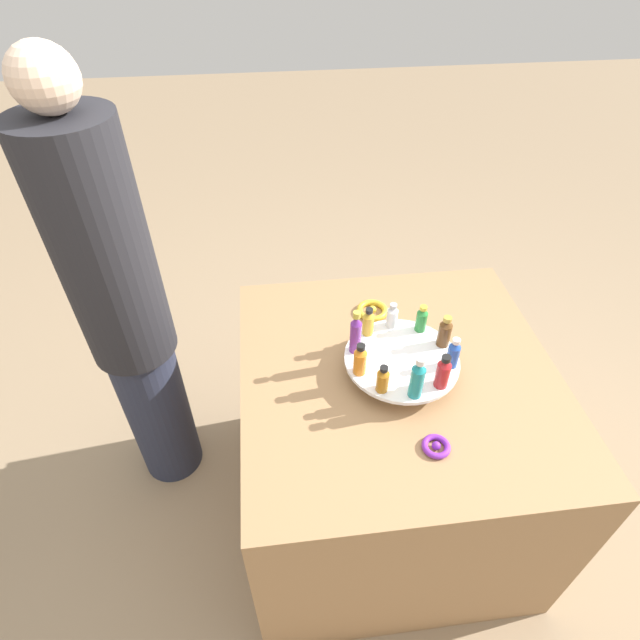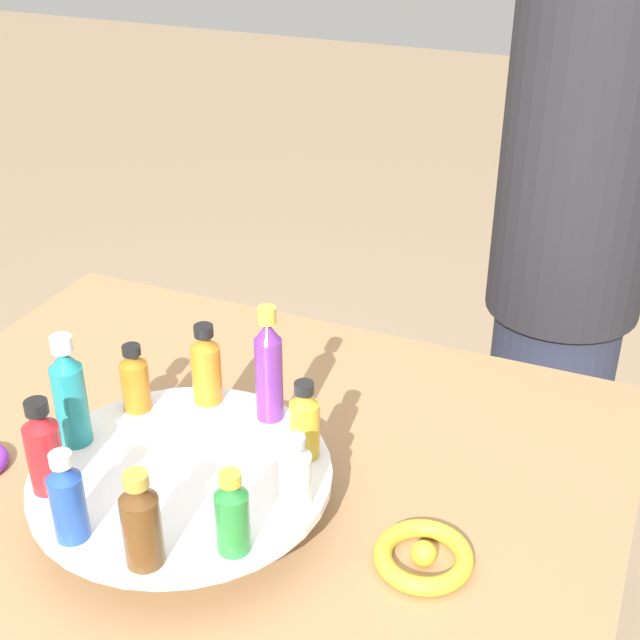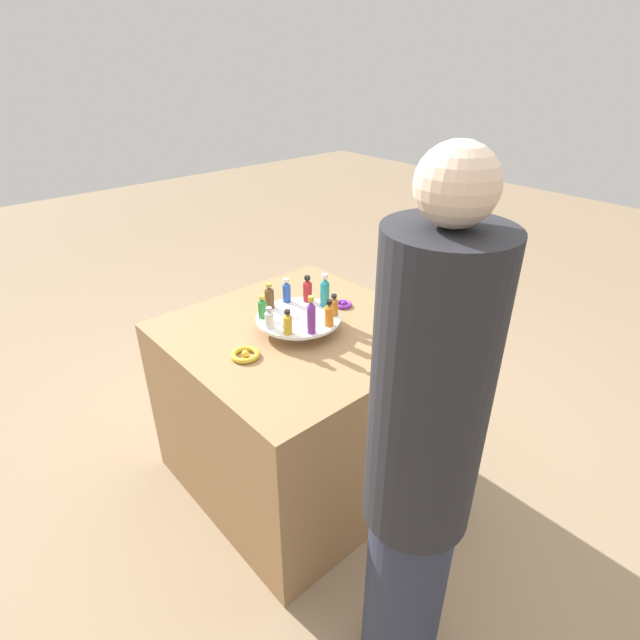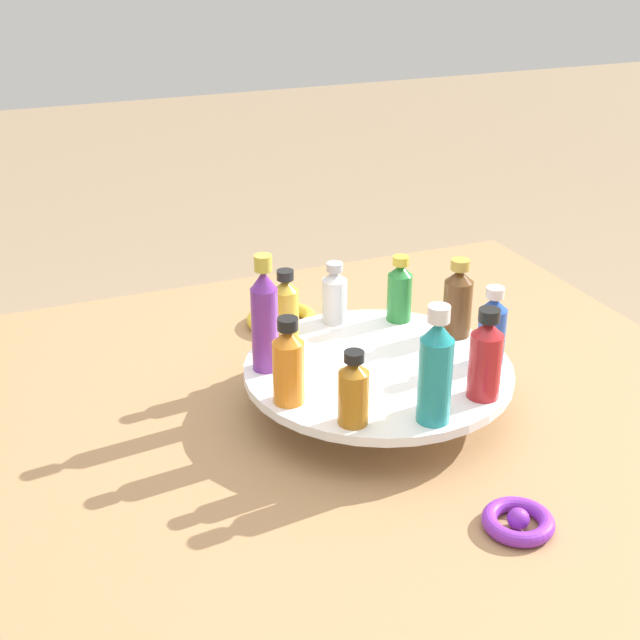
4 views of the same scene
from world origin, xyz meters
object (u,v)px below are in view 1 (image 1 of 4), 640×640
(ribbon_bow_gold, at_px, (372,310))
(bottle_orange, at_px, (360,360))
(bottle_clear, at_px, (393,316))
(bottle_teal, at_px, (416,379))
(bottle_red, at_px, (443,372))
(bottle_purple, at_px, (356,333))
(person_figure, at_px, (126,316))
(bottle_blue, at_px, (453,354))
(bottle_green, at_px, (422,319))
(bottle_amber, at_px, (383,379))
(bottle_brown, at_px, (445,332))
(ribbon_bow_purple, at_px, (436,446))
(bottle_gold, at_px, (368,322))
(display_stand, at_px, (401,362))

(ribbon_bow_gold, bearing_deg, bottle_orange, 71.56)
(bottle_clear, bearing_deg, bottle_teal, 88.79)
(bottle_red, distance_m, bottle_purple, 0.27)
(bottle_red, bearing_deg, person_figure, -23.99)
(bottle_blue, xyz_separation_m, bottle_clear, (0.13, -0.19, -0.01))
(bottle_green, distance_m, bottle_amber, 0.29)
(bottle_orange, bearing_deg, bottle_purple, -91.21)
(bottle_purple, bearing_deg, bottle_orange, 88.79)
(ribbon_bow_gold, bearing_deg, bottle_amber, 81.79)
(bottle_clear, distance_m, ribbon_bow_gold, 0.17)
(bottle_brown, height_order, bottle_orange, bottle_brown)
(bottle_brown, bearing_deg, bottle_green, -55.21)
(bottle_purple, relative_size, person_figure, 0.09)
(bottle_blue, relative_size, ribbon_bow_purple, 1.36)
(bottle_purple, bearing_deg, ribbon_bow_gold, -114.31)
(bottle_gold, height_order, ribbon_bow_purple, bottle_gold)
(bottle_teal, xyz_separation_m, bottle_clear, (-0.01, -0.29, -0.03))
(bottle_green, bearing_deg, bottle_purple, 16.79)
(bottle_clear, bearing_deg, bottle_blue, 124.79)
(bottle_blue, distance_m, bottle_green, 0.17)
(bottle_red, bearing_deg, bottle_clear, -73.21)
(bottle_red, bearing_deg, bottle_gold, -55.21)
(bottle_green, bearing_deg, ribbon_bow_gold, -55.17)
(bottle_red, distance_m, bottle_brown, 0.17)
(bottle_clear, height_order, person_figure, person_figure)
(bottle_green, height_order, bottle_amber, bottle_green)
(display_stand, relative_size, bottle_orange, 3.18)
(display_stand, bearing_deg, bottle_orange, 16.79)
(bottle_amber, height_order, ribbon_bow_purple, bottle_amber)
(bottle_brown, distance_m, ribbon_bow_purple, 0.35)
(bottle_clear, distance_m, bottle_purple, 0.17)
(display_stand, height_order, bottle_green, bottle_green)
(bottle_purple, relative_size, bottle_amber, 1.70)
(bottle_teal, bearing_deg, bottle_purple, -55.21)
(bottle_green, xyz_separation_m, bottle_clear, (0.08, -0.03, -0.00))
(bottle_amber, height_order, person_figure, person_figure)
(bottle_green, bearing_deg, bottle_blue, 106.79)
(bottle_blue, xyz_separation_m, bottle_amber, (0.22, 0.07, -0.01))
(bottle_purple, xyz_separation_m, ribbon_bow_gold, (-0.11, -0.23, -0.12))
(person_figure, bearing_deg, bottle_orange, -6.10)
(bottle_teal, height_order, bottle_amber, bottle_teal)
(bottle_green, xyz_separation_m, bottle_amber, (0.17, 0.23, -0.00))
(bottle_gold, bearing_deg, ribbon_bow_purple, 105.60)
(person_figure, bearing_deg, ribbon_bow_purple, -13.99)
(bottle_gold, relative_size, ribbon_bow_gold, 0.91)
(ribbon_bow_gold, xyz_separation_m, person_figure, (0.82, -0.02, 0.05))
(bottle_gold, bearing_deg, bottle_teal, 106.79)
(bottle_amber, bearing_deg, bottle_brown, -145.21)
(bottle_gold, bearing_deg, ribbon_bow_gold, -107.69)
(bottle_green, bearing_deg, person_figure, -11.11)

